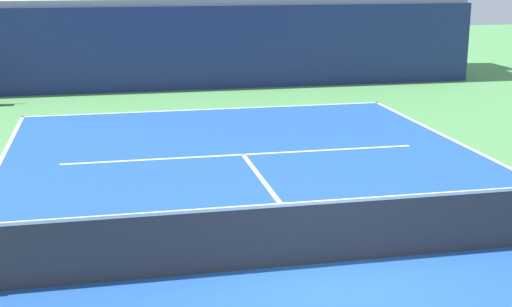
% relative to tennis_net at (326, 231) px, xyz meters
% --- Properties ---
extents(ground_plane, '(80.00, 80.00, 0.00)m').
position_rel_tennis_net_xyz_m(ground_plane, '(0.00, 0.00, -0.51)').
color(ground_plane, '#4C8C4C').
extents(court_surface, '(11.00, 24.00, 0.01)m').
position_rel_tennis_net_xyz_m(court_surface, '(0.00, 0.00, -0.50)').
color(court_surface, '#1E4C99').
rests_on(court_surface, ground_plane).
extents(baseline_far, '(11.00, 0.10, 0.00)m').
position_rel_tennis_net_xyz_m(baseline_far, '(0.00, 11.95, -0.50)').
color(baseline_far, white).
rests_on(baseline_far, court_surface).
extents(service_line_far, '(8.26, 0.10, 0.00)m').
position_rel_tennis_net_xyz_m(service_line_far, '(0.00, 6.40, -0.50)').
color(service_line_far, white).
rests_on(service_line_far, court_surface).
extents(centre_service_line, '(0.10, 6.40, 0.00)m').
position_rel_tennis_net_xyz_m(centre_service_line, '(0.00, 3.20, -0.50)').
color(centre_service_line, white).
rests_on(centre_service_line, court_surface).
extents(back_wall, '(20.96, 0.30, 2.92)m').
position_rel_tennis_net_xyz_m(back_wall, '(0.00, 15.76, 0.95)').
color(back_wall, navy).
rests_on(back_wall, ground_plane).
extents(stands_tier_lower, '(20.96, 2.40, 3.14)m').
position_rel_tennis_net_xyz_m(stands_tier_lower, '(0.00, 17.11, 1.06)').
color(stands_tier_lower, '#9E9E99').
rests_on(stands_tier_lower, ground_plane).
extents(stands_tier_upper, '(20.96, 2.40, 3.86)m').
position_rel_tennis_net_xyz_m(stands_tier_upper, '(0.00, 19.51, 1.42)').
color(stands_tier_upper, '#9E9E99').
rests_on(stands_tier_upper, ground_plane).
extents(tennis_net, '(11.08, 0.08, 1.07)m').
position_rel_tennis_net_xyz_m(tennis_net, '(0.00, 0.00, 0.00)').
color(tennis_net, black).
rests_on(tennis_net, court_surface).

